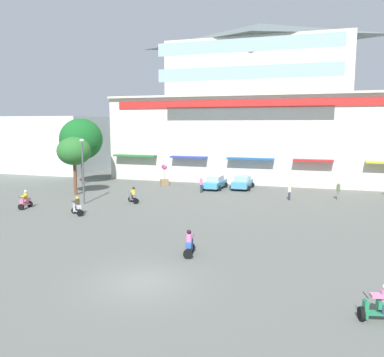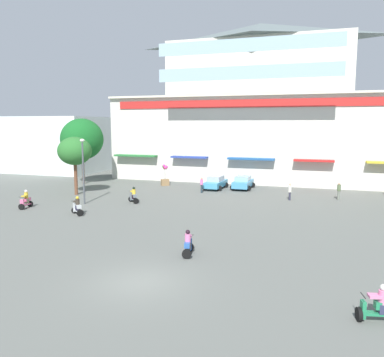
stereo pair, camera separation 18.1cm
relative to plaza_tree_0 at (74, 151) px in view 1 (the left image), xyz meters
name	(u,v)px [view 1 (the left image)]	position (x,y,z in m)	size (l,w,h in m)	color
ground_plane	(213,218)	(15.91, -5.29, -4.46)	(128.00, 128.00, 0.00)	#5D605B
colonial_building	(257,114)	(15.91, 16.93, 4.00)	(36.73, 14.42, 19.70)	silver
flank_building_left	(60,144)	(-14.34, 17.18, -0.33)	(13.18, 11.62, 8.26)	silver
plaza_tree_0	(74,151)	(0.00, 0.00, 0.00)	(3.45, 3.28, 5.92)	brown
plaza_tree_2	(81,139)	(-3.45, 6.55, 0.93)	(4.95, 5.27, 7.85)	brown
parked_car_0	(215,182)	(12.72, 7.90, -3.73)	(2.40, 4.09, 1.45)	#4296BC
parked_car_1	(242,182)	(15.62, 8.79, -3.73)	(2.38, 3.99, 1.42)	#4390BE
scooter_rider_1	(77,207)	(5.37, -7.68, -3.82)	(1.42, 1.22, 1.52)	black
scooter_rider_2	(382,306)	(25.83, -18.88, -3.86)	(1.56, 0.83, 1.46)	black
scooter_rider_3	(189,245)	(16.85, -14.11, -3.84)	(0.76, 1.39, 1.48)	black
scooter_rider_4	(133,196)	(7.48, -1.97, -3.83)	(1.33, 1.26, 1.51)	black
scooter_rider_5	(25,201)	(-0.28, -6.94, -3.80)	(0.70, 1.46, 1.60)	black
pedestrian_0	(338,190)	(25.51, 5.39, -3.51)	(0.42, 0.42, 1.66)	slate
pedestrian_2	(201,184)	(11.95, 4.96, -3.50)	(0.42, 0.42, 1.65)	#23343D
pedestrian_3	(289,190)	(21.07, 3.72, -3.51)	(0.35, 0.35, 1.64)	#2C2D3D
streetlamp_near	(83,166)	(3.42, -3.74, -0.96)	(0.40, 0.40, 5.89)	#474C51
balloon_vendor_cart	(164,176)	(6.46, 8.33, -3.29)	(1.08, 1.03, 2.53)	olive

